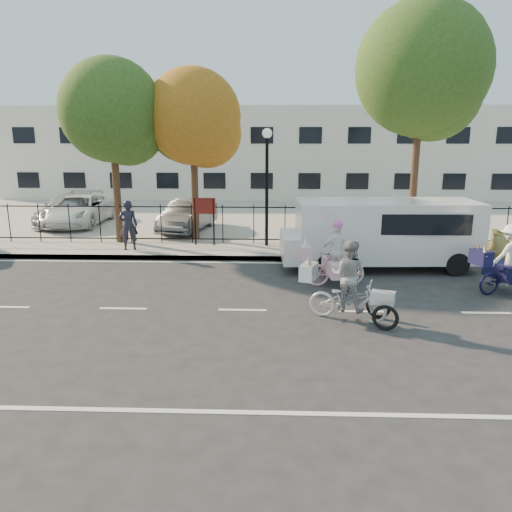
{
  "coord_description": "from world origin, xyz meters",
  "views": [
    {
      "loc": [
        0.75,
        -11.72,
        4.26
      ],
      "look_at": [
        0.3,
        1.2,
        1.1
      ],
      "focal_mm": 35.0,
      "sensor_mm": 36.0,
      "label": 1
    }
  ],
  "objects_px": {
    "zebra_trike": "(348,290)",
    "lot_car_b": "(79,210)",
    "white_van": "(382,231)",
    "lot_car_a": "(70,209)",
    "bull_bike": "(508,266)",
    "lot_car_d": "(351,212)",
    "unicorn_bike": "(335,262)",
    "lot_car_c": "(188,215)",
    "lamppost": "(267,167)",
    "pedestrian": "(128,225)"
  },
  "relations": [
    {
      "from": "unicorn_bike",
      "to": "white_van",
      "type": "height_order",
      "value": "white_van"
    },
    {
      "from": "white_van",
      "to": "lot_car_a",
      "type": "bearing_deg",
      "value": 148.61
    },
    {
      "from": "unicorn_bike",
      "to": "white_van",
      "type": "relative_size",
      "value": 0.31
    },
    {
      "from": "zebra_trike",
      "to": "lot_car_b",
      "type": "bearing_deg",
      "value": 63.31
    },
    {
      "from": "zebra_trike",
      "to": "pedestrian",
      "type": "relative_size",
      "value": 1.22
    },
    {
      "from": "bull_bike",
      "to": "lot_car_d",
      "type": "bearing_deg",
      "value": -1.72
    },
    {
      "from": "zebra_trike",
      "to": "lot_car_b",
      "type": "xyz_separation_m",
      "value": [
        -10.8,
        11.56,
        0.09
      ]
    },
    {
      "from": "unicorn_bike",
      "to": "pedestrian",
      "type": "xyz_separation_m",
      "value": [
        -7.04,
        3.77,
        0.34
      ]
    },
    {
      "from": "lot_car_d",
      "to": "white_van",
      "type": "bearing_deg",
      "value": -71.31
    },
    {
      "from": "lamppost",
      "to": "white_van",
      "type": "bearing_deg",
      "value": -34.69
    },
    {
      "from": "pedestrian",
      "to": "lot_car_c",
      "type": "bearing_deg",
      "value": -126.61
    },
    {
      "from": "zebra_trike",
      "to": "bull_bike",
      "type": "bearing_deg",
      "value": -44.53
    },
    {
      "from": "lot_car_d",
      "to": "bull_bike",
      "type": "bearing_deg",
      "value": -54.33
    },
    {
      "from": "bull_bike",
      "to": "zebra_trike",
      "type": "bearing_deg",
      "value": 97.05
    },
    {
      "from": "unicorn_bike",
      "to": "lot_car_d",
      "type": "relative_size",
      "value": 0.53
    },
    {
      "from": "white_van",
      "to": "lot_car_b",
      "type": "bearing_deg",
      "value": 148.68
    },
    {
      "from": "pedestrian",
      "to": "lot_car_d",
      "type": "height_order",
      "value": "pedestrian"
    },
    {
      "from": "unicorn_bike",
      "to": "lot_car_a",
      "type": "height_order",
      "value": "unicorn_bike"
    },
    {
      "from": "lot_car_c",
      "to": "white_van",
      "type": "bearing_deg",
      "value": -26.51
    },
    {
      "from": "unicorn_bike",
      "to": "lot_car_d",
      "type": "xyz_separation_m",
      "value": [
        1.8,
        9.12,
        0.06
      ]
    },
    {
      "from": "bull_bike",
      "to": "lot_car_b",
      "type": "xyz_separation_m",
      "value": [
        -15.46,
        9.36,
        0.06
      ]
    },
    {
      "from": "bull_bike",
      "to": "lot_car_c",
      "type": "bearing_deg",
      "value": 33.46
    },
    {
      "from": "zebra_trike",
      "to": "lot_car_b",
      "type": "relative_size",
      "value": 0.45
    },
    {
      "from": "white_van",
      "to": "lot_car_d",
      "type": "height_order",
      "value": "white_van"
    },
    {
      "from": "white_van",
      "to": "lot_car_b",
      "type": "relative_size",
      "value": 1.28
    },
    {
      "from": "white_van",
      "to": "lot_car_d",
      "type": "bearing_deg",
      "value": 86.65
    },
    {
      "from": "bull_bike",
      "to": "pedestrian",
      "type": "height_order",
      "value": "pedestrian"
    },
    {
      "from": "lamppost",
      "to": "zebra_trike",
      "type": "relative_size",
      "value": 1.95
    },
    {
      "from": "lot_car_d",
      "to": "lamppost",
      "type": "bearing_deg",
      "value": -111.3
    },
    {
      "from": "pedestrian",
      "to": "lot_car_c",
      "type": "relative_size",
      "value": 0.44
    },
    {
      "from": "lamppost",
      "to": "bull_bike",
      "type": "bearing_deg",
      "value": -37.69
    },
    {
      "from": "lamppost",
      "to": "lot_car_d",
      "type": "bearing_deg",
      "value": 49.48
    },
    {
      "from": "zebra_trike",
      "to": "lot_car_c",
      "type": "bearing_deg",
      "value": 48.45
    },
    {
      "from": "unicorn_bike",
      "to": "lot_car_c",
      "type": "height_order",
      "value": "unicorn_bike"
    },
    {
      "from": "lot_car_b",
      "to": "lot_car_d",
      "type": "bearing_deg",
      "value": 1.36
    },
    {
      "from": "lamppost",
      "to": "white_van",
      "type": "height_order",
      "value": "lamppost"
    },
    {
      "from": "lot_car_b",
      "to": "lot_car_d",
      "type": "height_order",
      "value": "lot_car_b"
    },
    {
      "from": "lamppost",
      "to": "zebra_trike",
      "type": "distance_m",
      "value": 7.98
    },
    {
      "from": "unicorn_bike",
      "to": "pedestrian",
      "type": "relative_size",
      "value": 1.08
    },
    {
      "from": "bull_bike",
      "to": "lot_car_d",
      "type": "height_order",
      "value": "bull_bike"
    },
    {
      "from": "lamppost",
      "to": "pedestrian",
      "type": "xyz_separation_m",
      "value": [
        -5.0,
        -0.87,
        -2.05
      ]
    },
    {
      "from": "lot_car_a",
      "to": "bull_bike",
      "type": "bearing_deg",
      "value": -29.61
    },
    {
      "from": "pedestrian",
      "to": "lot_car_b",
      "type": "distance_m",
      "value": 6.34
    },
    {
      "from": "pedestrian",
      "to": "lot_car_a",
      "type": "height_order",
      "value": "pedestrian"
    },
    {
      "from": "lot_car_b",
      "to": "lot_car_d",
      "type": "distance_m",
      "value": 12.62
    },
    {
      "from": "lot_car_a",
      "to": "lot_car_b",
      "type": "xyz_separation_m",
      "value": [
        0.6,
        -0.34,
        -0.0
      ]
    },
    {
      "from": "bull_bike",
      "to": "lot_car_b",
      "type": "height_order",
      "value": "bull_bike"
    },
    {
      "from": "lot_car_b",
      "to": "lot_car_c",
      "type": "relative_size",
      "value": 1.19
    },
    {
      "from": "lot_car_c",
      "to": "pedestrian",
      "type": "bearing_deg",
      "value": -101.64
    },
    {
      "from": "white_van",
      "to": "lot_car_b",
      "type": "height_order",
      "value": "white_van"
    }
  ]
}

